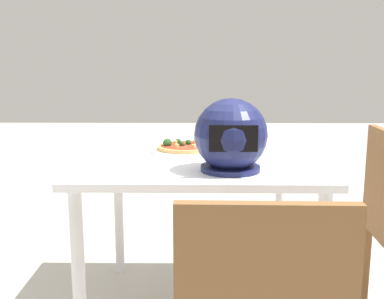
{
  "coord_description": "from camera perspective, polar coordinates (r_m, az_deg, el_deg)",
  "views": [
    {
      "loc": [
        0.01,
        2.0,
        1.17
      ],
      "look_at": [
        0.03,
        -0.05,
        0.78
      ],
      "focal_mm": 42.79,
      "sensor_mm": 36.0,
      "label": 1
    }
  ],
  "objects": [
    {
      "name": "pizza",
      "position": [
        2.13,
        -0.94,
        0.39
      ],
      "size": [
        0.26,
        0.26,
        0.05
      ],
      "color": "tan",
      "rests_on": "pizza_plate"
    },
    {
      "name": "pizza_plate",
      "position": [
        2.14,
        -0.88,
        -0.13
      ],
      "size": [
        0.31,
        0.31,
        0.01
      ],
      "primitive_type": "cylinder",
      "color": "white",
      "rests_on": "dining_table"
    },
    {
      "name": "motorcycle_helmet",
      "position": [
        1.74,
        4.87,
        1.63
      ],
      "size": [
        0.28,
        0.28,
        0.28
      ],
      "color": "#191E4C",
      "rests_on": "dining_table"
    },
    {
      "name": "dining_table",
      "position": [
        2.06,
        0.91,
        -3.26
      ],
      "size": [
        1.02,
        0.98,
        0.76
      ],
      "color": "white",
      "rests_on": "ground"
    }
  ]
}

